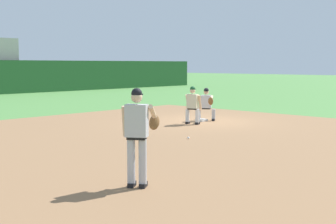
{
  "coord_description": "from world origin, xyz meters",
  "views": [
    {
      "loc": [
        -14.52,
        -11.91,
        2.29
      ],
      "look_at": [
        -6.11,
        -3.94,
        1.11
      ],
      "focal_mm": 50.0,
      "sensor_mm": 36.0,
      "label": 1
    }
  ],
  "objects_px": {
    "baseball": "(188,138)",
    "baserunner": "(193,104)",
    "first_base_bag": "(201,120)",
    "pitcher": "(138,131)",
    "first_baseman": "(206,103)"
  },
  "relations": [
    {
      "from": "baseball",
      "to": "baserunner",
      "type": "height_order",
      "value": "baserunner"
    },
    {
      "from": "first_base_bag",
      "to": "pitcher",
      "type": "xyz_separation_m",
      "value": [
        -8.68,
        -5.61,
        1.01
      ]
    },
    {
      "from": "baseball",
      "to": "pitcher",
      "type": "height_order",
      "value": "pitcher"
    },
    {
      "from": "first_base_bag",
      "to": "pitcher",
      "type": "distance_m",
      "value": 10.39
    },
    {
      "from": "pitcher",
      "to": "baserunner",
      "type": "height_order",
      "value": "pitcher"
    },
    {
      "from": "baseball",
      "to": "first_baseman",
      "type": "relative_size",
      "value": 0.06
    },
    {
      "from": "baseball",
      "to": "baserunner",
      "type": "relative_size",
      "value": 0.05
    },
    {
      "from": "baserunner",
      "to": "first_baseman",
      "type": "bearing_deg",
      "value": 13.8
    },
    {
      "from": "baserunner",
      "to": "baseball",
      "type": "bearing_deg",
      "value": -141.49
    },
    {
      "from": "first_baseman",
      "to": "baserunner",
      "type": "height_order",
      "value": "baserunner"
    },
    {
      "from": "pitcher",
      "to": "first_baseman",
      "type": "height_order",
      "value": "pitcher"
    },
    {
      "from": "pitcher",
      "to": "first_baseman",
      "type": "xyz_separation_m",
      "value": [
        8.91,
        5.54,
        -0.33
      ]
    },
    {
      "from": "first_base_bag",
      "to": "baseball",
      "type": "xyz_separation_m",
      "value": [
        -3.77,
        -2.58,
        -0.01
      ]
    },
    {
      "from": "baseball",
      "to": "baserunner",
      "type": "distance_m",
      "value": 3.63
    },
    {
      "from": "first_base_bag",
      "to": "first_baseman",
      "type": "height_order",
      "value": "first_baseman"
    }
  ]
}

